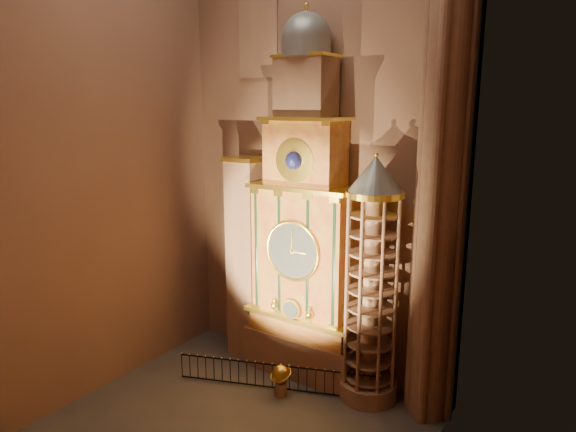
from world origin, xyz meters
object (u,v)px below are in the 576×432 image
Objects in this scene: celestial_globe at (281,378)px; iron_railing at (277,377)px; astronomical_clock at (304,238)px; portrait_tower at (247,258)px; stair_turret at (372,284)px.

celestial_globe is 0.17× the size of iron_railing.
iron_railing is at bearing 148.99° from celestial_globe.
portrait_tower is at bearing 179.71° from astronomical_clock.
celestial_globe reaches higher than iron_railing.
portrait_tower is 7.19× the size of celestial_globe.
astronomical_clock reaches higher than celestial_globe.
stair_turret is 6.16m from iron_railing.
celestial_globe is at bearing -32.54° from portrait_tower.
astronomical_clock is 1.64× the size of portrait_tower.
stair_turret reaches higher than iron_railing.
portrait_tower is 0.94× the size of stair_turret.
stair_turret is (6.90, -0.28, 0.12)m from portrait_tower.
astronomical_clock reaches higher than portrait_tower.
stair_turret is 5.86m from celestial_globe.
astronomical_clock reaches higher than stair_turret.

